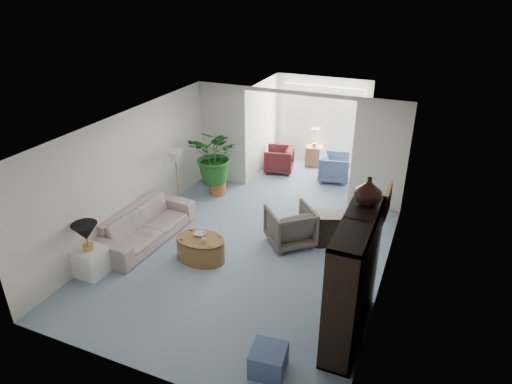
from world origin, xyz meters
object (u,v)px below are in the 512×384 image
at_px(table_lamp, 85,232).
at_px(sunroom_chair_blue, 334,168).
at_px(sunroom_chair_maroon, 279,160).
at_px(side_table_dark, 329,229).
at_px(cabinet_urn, 368,191).
at_px(framed_picture, 388,203).
at_px(sofa, 146,225).
at_px(coffee_bowl, 200,234).
at_px(plant_pot, 218,188).
at_px(floor_lamp, 175,157).
at_px(entertainment_cabinet, 353,280).
at_px(sunroom_table, 314,156).
at_px(end_table, 91,262).
at_px(wingback_chair, 290,226).
at_px(coffee_table, 201,249).
at_px(ottoman, 268,360).
at_px(coffee_cup, 204,241).

relative_size(table_lamp, sunroom_chair_blue, 0.57).
bearing_deg(sunroom_chair_maroon, side_table_dark, 23.76).
bearing_deg(sunroom_chair_blue, cabinet_urn, -173.99).
xyz_separation_m(framed_picture, sofa, (-4.51, -0.07, -1.37)).
xyz_separation_m(coffee_bowl, side_table_dark, (2.09, 1.38, -0.15)).
bearing_deg(plant_pot, floor_lamp, -115.06).
xyz_separation_m(entertainment_cabinet, sunroom_table, (-2.30, 6.05, -0.68)).
bearing_deg(sofa, framed_picture, -86.19).
xyz_separation_m(sofa, plant_pot, (0.35, 2.41, -0.17)).
distance_m(cabinet_urn, sunroom_table, 6.28).
xyz_separation_m(framed_picture, end_table, (-4.71, -1.42, -1.44)).
relative_size(table_lamp, cabinet_urn, 1.09).
height_order(framed_picture, sofa, framed_picture).
bearing_deg(framed_picture, wingback_chair, 153.38).
relative_size(coffee_table, side_table_dark, 1.46).
bearing_deg(plant_pot, coffee_bowl, -69.41).
relative_size(sofa, sunroom_chair_maroon, 3.05).
bearing_deg(framed_picture, entertainment_cabinet, -102.00).
xyz_separation_m(wingback_chair, sunroom_chair_blue, (0.05, 3.30, -0.04)).
distance_m(floor_lamp, ottoman, 5.16).
relative_size(coffee_table, sunroom_chair_maroon, 1.29).
distance_m(table_lamp, side_table_dark, 4.48).
relative_size(floor_lamp, ottoman, 0.78).
distance_m(table_lamp, sunroom_chair_maroon, 5.84).
bearing_deg(side_table_dark, coffee_table, -144.16).
distance_m(table_lamp, coffee_table, 2.03).
bearing_deg(sunroom_chair_maroon, wingback_chair, 11.86).
bearing_deg(sunroom_chair_maroon, ottoman, 7.25).
distance_m(floor_lamp, side_table_dark, 3.62).
distance_m(coffee_cup, ottoman, 2.73).
bearing_deg(cabinet_urn, ottoman, -116.50).
xyz_separation_m(table_lamp, sunroom_table, (2.18, 6.39, -0.59)).
relative_size(sunroom_chair_blue, sunroom_table, 1.38).
xyz_separation_m(table_lamp, side_table_dark, (3.59, 2.64, -0.54)).
bearing_deg(coffee_table, table_lamp, -143.06).
relative_size(framed_picture, wingback_chair, 0.59).
bearing_deg(plant_pot, ottoman, -55.65).
height_order(coffee_bowl, side_table_dark, side_table_dark).
bearing_deg(end_table, sunroom_chair_maroon, 75.73).
relative_size(entertainment_cabinet, sunroom_table, 3.42).
xyz_separation_m(end_table, coffee_cup, (1.69, 1.06, 0.24)).
relative_size(entertainment_cabinet, sunroom_chair_maroon, 2.58).
bearing_deg(floor_lamp, ottoman, -44.77).
bearing_deg(coffee_table, cabinet_urn, -6.24).
height_order(wingback_chair, side_table_dark, wingback_chair).
bearing_deg(ottoman, plant_pot, 124.35).
xyz_separation_m(ottoman, sunroom_chair_maroon, (-2.23, 6.44, 0.15)).
bearing_deg(side_table_dark, cabinet_urn, -63.48).
height_order(coffee_cup, sunroom_chair_blue, sunroom_chair_blue).
xyz_separation_m(sofa, sunroom_chair_blue, (2.73, 4.29, 0.02)).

